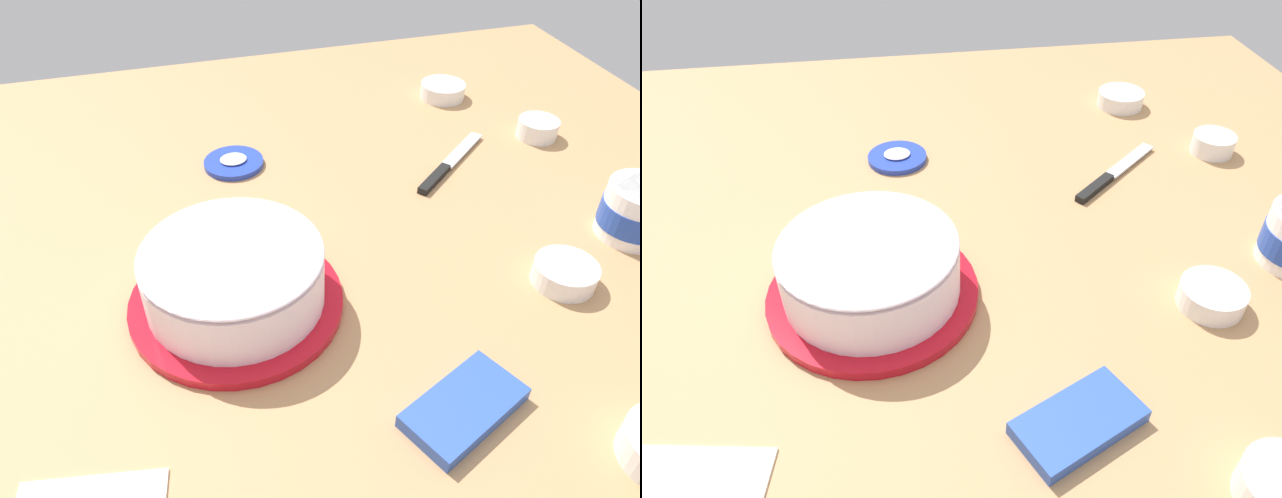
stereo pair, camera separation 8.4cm
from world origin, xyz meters
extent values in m
plane|color=tan|center=(0.00, 0.00, 0.00)|extent=(1.54, 1.54, 0.00)
cylinder|color=red|center=(-0.20, -0.06, 0.01)|extent=(0.29, 0.29, 0.01)
cylinder|color=pink|center=(-0.20, -0.06, 0.04)|extent=(0.22, 0.22, 0.06)
cylinder|color=white|center=(-0.20, -0.06, 0.05)|extent=(0.24, 0.24, 0.07)
ellipsoid|color=white|center=(-0.20, -0.06, 0.09)|extent=(0.24, 0.24, 0.03)
cylinder|color=#233DAD|center=(-0.14, 0.29, 0.01)|extent=(0.11, 0.11, 0.01)
ellipsoid|color=white|center=(-0.14, 0.29, 0.01)|extent=(0.05, 0.04, 0.01)
cube|color=silver|center=(0.27, 0.21, 0.01)|extent=(0.12, 0.11, 0.00)
cube|color=black|center=(0.18, 0.14, 0.01)|extent=(0.08, 0.07, 0.01)
cylinder|color=white|center=(0.34, 0.43, 0.02)|extent=(0.09, 0.09, 0.03)
cylinder|color=blue|center=(0.34, 0.43, 0.01)|extent=(0.08, 0.08, 0.01)
ellipsoid|color=blue|center=(0.34, 0.43, 0.02)|extent=(0.07, 0.07, 0.02)
cylinder|color=white|center=(0.25, -0.15, 0.02)|extent=(0.09, 0.09, 0.03)
cylinder|color=#B251C6|center=(0.25, -0.15, 0.01)|extent=(0.07, 0.07, 0.01)
ellipsoid|color=#B251C6|center=(0.25, -0.15, 0.02)|extent=(0.06, 0.06, 0.02)
cylinder|color=white|center=(0.44, 0.23, 0.02)|extent=(0.08, 0.08, 0.04)
cylinder|color=orange|center=(0.44, 0.23, 0.02)|extent=(0.06, 0.06, 0.01)
ellipsoid|color=orange|center=(0.44, 0.23, 0.02)|extent=(0.05, 0.05, 0.02)
cube|color=#2D51B2|center=(0.02, -0.30, 0.01)|extent=(0.16, 0.13, 0.02)
camera|label=1|loc=(-0.25, -0.64, 0.58)|focal=33.35mm
camera|label=2|loc=(-0.17, -0.66, 0.58)|focal=33.35mm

